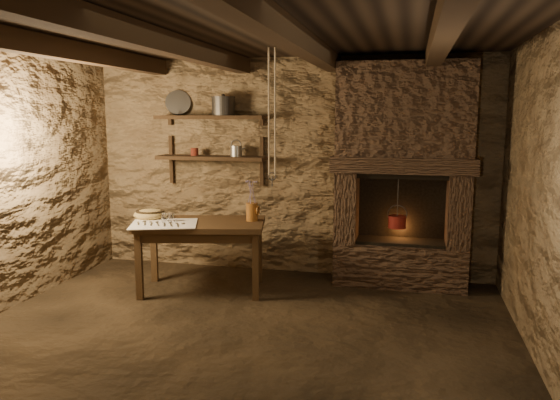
% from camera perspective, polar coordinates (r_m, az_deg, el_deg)
% --- Properties ---
extents(floor, '(4.50, 4.50, 0.00)m').
position_cam_1_polar(floor, '(4.52, -4.81, -14.31)').
color(floor, black).
rests_on(floor, ground).
extents(back_wall, '(4.50, 0.04, 2.40)m').
position_cam_1_polar(back_wall, '(6.11, 0.91, 3.48)').
color(back_wall, '#4A3623').
rests_on(back_wall, floor).
extents(front_wall, '(4.50, 0.04, 2.40)m').
position_cam_1_polar(front_wall, '(2.42, -20.23, -5.57)').
color(front_wall, '#4A3623').
rests_on(front_wall, floor).
extents(right_wall, '(0.04, 4.00, 2.40)m').
position_cam_1_polar(right_wall, '(4.09, 26.43, -0.19)').
color(right_wall, '#4A3623').
rests_on(right_wall, floor).
extents(ceiling, '(4.50, 4.00, 0.04)m').
position_cam_1_polar(ceiling, '(4.20, -5.26, 17.36)').
color(ceiling, black).
rests_on(ceiling, back_wall).
extents(beam_far_left, '(0.14, 3.95, 0.16)m').
position_cam_1_polar(beam_far_left, '(4.87, -22.78, 14.48)').
color(beam_far_left, black).
rests_on(beam_far_left, ceiling).
extents(beam_mid_left, '(0.14, 3.95, 0.16)m').
position_cam_1_polar(beam_mid_left, '(4.37, -11.71, 15.69)').
color(beam_mid_left, black).
rests_on(beam_mid_left, ceiling).
extents(beam_mid_right, '(0.14, 3.95, 0.16)m').
position_cam_1_polar(beam_mid_right, '(4.06, 1.75, 16.41)').
color(beam_mid_right, black).
rests_on(beam_mid_right, ceiling).
extents(beam_far_right, '(0.14, 3.95, 0.16)m').
position_cam_1_polar(beam_far_right, '(3.98, 16.60, 16.20)').
color(beam_far_right, black).
rests_on(beam_far_right, ceiling).
extents(shelf_lower, '(1.25, 0.30, 0.04)m').
position_cam_1_polar(shelf_lower, '(6.19, -7.14, 4.41)').
color(shelf_lower, black).
rests_on(shelf_lower, back_wall).
extents(shelf_upper, '(1.25, 0.30, 0.04)m').
position_cam_1_polar(shelf_upper, '(6.17, -7.22, 8.57)').
color(shelf_upper, black).
rests_on(shelf_upper, back_wall).
extents(hearth, '(1.43, 0.51, 2.30)m').
position_cam_1_polar(hearth, '(5.74, 12.70, 3.16)').
color(hearth, '#3D291E').
rests_on(hearth, floor).
extents(work_table, '(1.38, 0.97, 0.72)m').
position_cam_1_polar(work_table, '(5.61, -8.16, -5.56)').
color(work_table, '#362313').
rests_on(work_table, floor).
extents(linen_cloth, '(0.77, 0.69, 0.01)m').
position_cam_1_polar(linen_cloth, '(5.47, -12.04, -2.47)').
color(linen_cloth, silver).
rests_on(linen_cloth, work_table).
extents(pewter_cutlery_row, '(0.57, 0.37, 0.01)m').
position_cam_1_polar(pewter_cutlery_row, '(5.45, -12.13, -2.41)').
color(pewter_cutlery_row, '#9A998C').
rests_on(pewter_cutlery_row, linen_cloth).
extents(drinking_glasses, '(0.20, 0.06, 0.08)m').
position_cam_1_polar(drinking_glasses, '(5.56, -11.32, -1.79)').
color(drinking_glasses, white).
rests_on(drinking_glasses, linen_cloth).
extents(stoneware_jug, '(0.14, 0.14, 0.42)m').
position_cam_1_polar(stoneware_jug, '(5.51, -2.92, -0.34)').
color(stoneware_jug, '#96541D').
rests_on(stoneware_jug, work_table).
extents(wooden_bowl, '(0.43, 0.43, 0.12)m').
position_cam_1_polar(wooden_bowl, '(5.81, -13.41, -1.49)').
color(wooden_bowl, olive).
rests_on(wooden_bowl, work_table).
extents(iron_stockpot, '(0.25, 0.25, 0.19)m').
position_cam_1_polar(iron_stockpot, '(6.12, -5.94, 9.66)').
color(iron_stockpot, '#2A2725').
rests_on(iron_stockpot, shelf_upper).
extents(tin_pan, '(0.31, 0.22, 0.29)m').
position_cam_1_polar(tin_pan, '(6.43, -10.60, 9.96)').
color(tin_pan, '#A0A19C').
rests_on(tin_pan, shelf_upper).
extents(small_kettle, '(0.18, 0.14, 0.18)m').
position_cam_1_polar(small_kettle, '(6.09, -4.60, 5.12)').
color(small_kettle, '#A0A19C').
rests_on(small_kettle, shelf_lower).
extents(rusty_tin, '(0.11, 0.11, 0.09)m').
position_cam_1_polar(rusty_tin, '(6.26, -8.92, 4.99)').
color(rusty_tin, '#521810').
rests_on(rusty_tin, shelf_lower).
extents(red_pot, '(0.24, 0.24, 0.54)m').
position_cam_1_polar(red_pot, '(5.76, 12.14, -2.14)').
color(red_pot, maroon).
rests_on(red_pot, hearth).
extents(hanging_ropes, '(0.08, 0.08, 1.20)m').
position_cam_1_polar(hanging_ropes, '(5.15, -0.85, 9.14)').
color(hanging_ropes, tan).
rests_on(hanging_ropes, ceiling).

